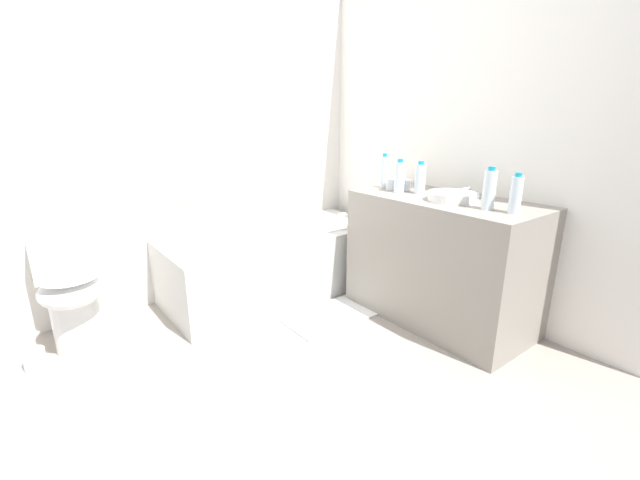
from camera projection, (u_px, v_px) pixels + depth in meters
ground_plane at (257, 368)px, 2.32m from camera, size 4.17×4.17×0.00m
wall_back_tiled at (160, 129)px, 2.89m from camera, size 3.57×0.10×2.50m
wall_right_mirror at (456, 129)px, 2.90m from camera, size 0.10×2.77×2.50m
bathtub at (276, 260)px, 3.24m from camera, size 1.68×0.73×1.18m
toilet at (71, 290)px, 2.43m from camera, size 0.39×0.54×0.74m
vanity_counter at (441, 260)px, 2.77m from camera, size 0.61×1.20×0.83m
sink_basin at (451, 196)px, 2.56m from camera, size 0.29×0.29×0.06m
sink_faucet at (468, 193)px, 2.66m from camera, size 0.11×0.15×0.07m
water_bottle_0 at (400, 177)px, 2.81m from camera, size 0.07×0.07×0.22m
water_bottle_1 at (420, 179)px, 2.78m from camera, size 0.07×0.07×0.21m
water_bottle_2 at (384, 172)px, 2.98m from camera, size 0.06×0.06×0.24m
water_bottle_3 at (489, 190)px, 2.32m from camera, size 0.07×0.07×0.24m
water_bottle_4 at (516, 195)px, 2.23m from camera, size 0.06×0.06×0.22m
drinking_glass_0 at (391, 184)px, 2.93m from camera, size 0.07×0.07×0.08m
drinking_glass_1 at (406, 185)px, 2.89m from camera, size 0.06×0.06×0.08m
bath_mat at (330, 316)px, 2.89m from camera, size 0.62×0.38×0.01m
toilet_paper_roll at (35, 360)px, 2.29m from camera, size 0.11×0.11×0.12m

